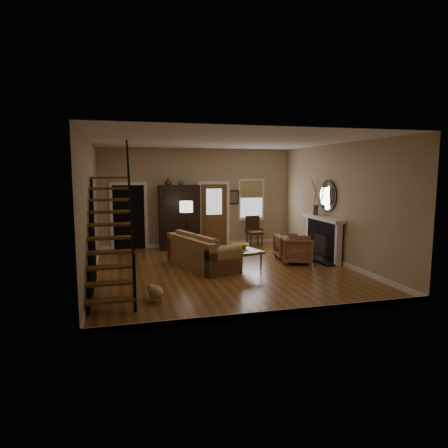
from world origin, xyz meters
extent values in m
plane|color=brown|center=(0.00, 0.00, 0.00)|extent=(7.00, 7.00, 0.00)
plane|color=white|center=(0.00, 0.00, 3.30)|extent=(7.00, 7.00, 0.00)
cube|color=tan|center=(0.00, 3.50, 1.65)|extent=(6.50, 0.04, 3.30)
cube|color=tan|center=(-3.25, 0.00, 1.65)|extent=(0.04, 7.00, 3.30)
cube|color=tan|center=(3.25, 0.00, 1.65)|extent=(0.04, 7.00, 3.30)
cube|color=black|center=(-2.30, 3.65, 1.05)|extent=(1.00, 0.36, 2.10)
cube|color=brown|center=(0.55, 3.48, 1.05)|extent=(0.90, 0.06, 2.10)
cube|color=silver|center=(1.90, 3.47, 1.55)|extent=(0.96, 0.06, 1.46)
cube|color=black|center=(3.13, 0.50, 0.57)|extent=(0.24, 1.60, 1.15)
cube|color=white|center=(3.07, 0.50, 1.20)|extent=(0.30, 1.95, 0.10)
cylinder|color=silver|center=(3.20, 0.50, 1.85)|extent=(0.05, 0.90, 0.90)
imported|color=#4C2619|center=(-1.05, 3.05, 2.22)|extent=(0.24, 0.24, 0.25)
imported|color=#334C60|center=(-0.65, 3.05, 2.21)|extent=(0.20, 0.20, 0.21)
imported|color=gold|center=(0.54, 0.36, 0.55)|extent=(0.44, 0.44, 0.11)
imported|color=brown|center=(2.17, 0.22, 0.37)|extent=(1.05, 1.04, 0.75)
imported|color=brown|center=(2.19, 0.83, 0.35)|extent=(0.85, 0.83, 0.70)
camera|label=1|loc=(-2.59, -9.81, 2.56)|focal=32.00mm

